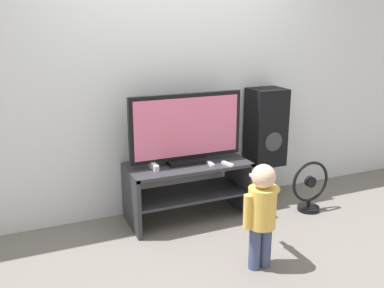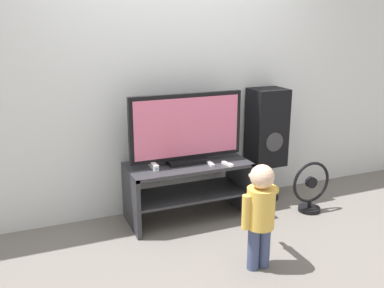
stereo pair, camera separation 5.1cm
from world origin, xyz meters
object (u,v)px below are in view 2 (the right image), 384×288
Objects in this scene: child at (260,208)px; speaker_tower at (267,129)px; game_console at (154,166)px; remote_primary at (228,164)px; television at (187,129)px; floor_fan at (311,189)px; remote_secondary at (210,164)px.

child is 1.37m from speaker_tower.
game_console is at bearing 117.24° from child.
remote_primary is 0.81m from child.
speaker_tower is at bearing 7.21° from game_console.
game_console is 0.23× the size of child.
child is (0.17, -1.00, -0.37)m from television.
game_console is at bearing 168.27° from floor_fan.
television reaches higher than remote_primary.
child reaches higher than floor_fan.
remote_secondary is 0.16× the size of child.
game_console is at bearing 164.93° from remote_primary.
speaker_tower reaches higher than game_console.
child reaches higher than game_console.
speaker_tower reaches higher than child.
television is 1.08m from child.
game_console is 1.26m from speaker_tower.
child is at bearing -123.60° from speaker_tower.
television is 7.84× the size of remote_primary.
game_console is at bearing -172.54° from television.
remote_primary is at bearing -34.89° from television.
remote_primary is at bearing 170.89° from floor_fan.
floor_fan is at bearing -63.53° from speaker_tower.
television reaches higher than speaker_tower.
remote_primary is 0.15m from remote_secondary.
remote_primary is 0.17× the size of child.
game_console is 0.16× the size of speaker_tower.
television is 0.37m from remote_secondary.
speaker_tower reaches higher than floor_fan.
child is 1.20m from floor_fan.
child is 0.71× the size of speaker_tower.
game_console is 1.40× the size of remote_secondary.
speaker_tower is (0.74, 1.12, 0.26)m from child.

